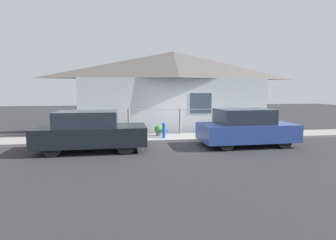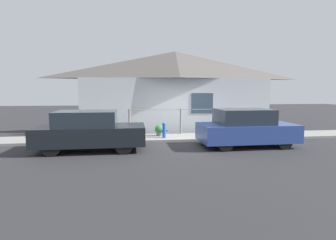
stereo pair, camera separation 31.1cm
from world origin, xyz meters
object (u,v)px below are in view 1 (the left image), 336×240
(car_left, at_px, (91,131))
(fire_hydrant, at_px, (164,130))
(car_right, at_px, (246,128))
(potted_plant_near_hydrant, at_px, (159,130))

(car_left, xyz_separation_m, fire_hydrant, (2.84, 1.64, -0.25))
(car_left, xyz_separation_m, car_right, (5.80, -0.00, -0.01))
(car_left, height_order, fire_hydrant, car_left)
(car_left, bearing_deg, fire_hydrant, 29.69)
(car_right, bearing_deg, car_left, 179.18)
(car_left, distance_m, car_right, 5.80)
(car_left, bearing_deg, potted_plant_near_hydrant, 38.39)
(car_left, xyz_separation_m, potted_plant_near_hydrant, (2.67, 2.14, -0.34))
(potted_plant_near_hydrant, bearing_deg, car_left, -141.32)
(potted_plant_near_hydrant, bearing_deg, car_right, -34.42)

